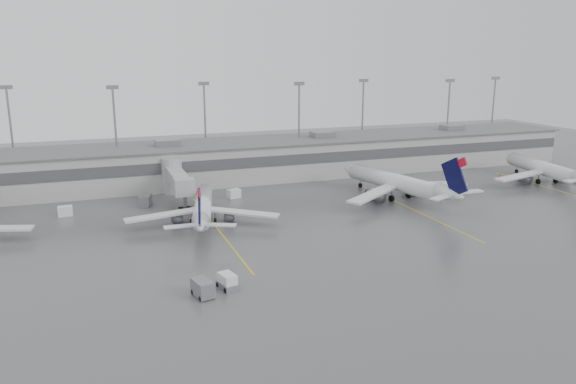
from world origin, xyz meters
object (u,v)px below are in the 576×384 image
object	(u,v)px
jet_far_right	(547,169)
baggage_tug	(228,283)
jet_mid_left	(203,207)
jet_mid_right	(399,182)

from	to	relation	value
jet_far_right	baggage_tug	world-z (taller)	jet_far_right
jet_far_right	jet_mid_left	bearing A→B (deg)	-168.49
jet_mid_right	baggage_tug	world-z (taller)	jet_mid_right
jet_mid_left	jet_far_right	world-z (taller)	jet_far_right
jet_mid_left	baggage_tug	size ratio (longest dim) A/B	8.64
jet_mid_left	jet_mid_right	distance (m)	37.91
jet_mid_right	jet_mid_left	bearing A→B (deg)	171.61
jet_mid_left	jet_far_right	size ratio (longest dim) A/B	0.90
jet_far_right	baggage_tug	bearing A→B (deg)	-149.94
jet_mid_left	jet_mid_right	size ratio (longest dim) A/B	0.86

